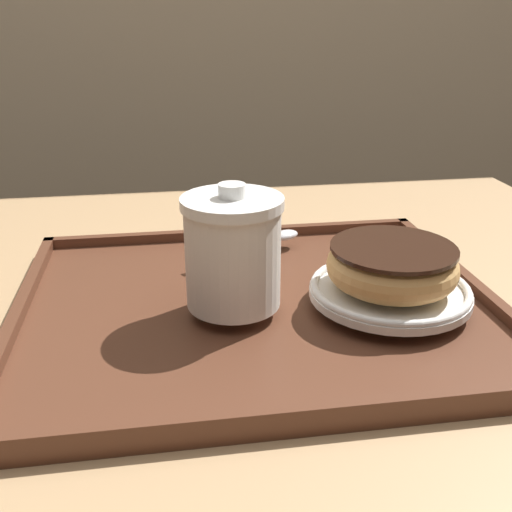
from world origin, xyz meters
name	(u,v)px	position (x,y,z in m)	size (l,w,h in m)	color
cafe_table	(280,436)	(0.00, 0.00, 0.57)	(0.97, 0.89, 0.75)	tan
serving_tray	(256,307)	(-0.03, -0.02, 0.76)	(0.48, 0.39, 0.02)	#512D1E
coffee_cup_front	(233,251)	(-0.06, -0.04, 0.83)	(0.10, 0.10, 0.12)	white
plate_with_chocolate_donut	(390,290)	(0.10, -0.05, 0.78)	(0.16, 0.16, 0.01)	white
donut_chocolate_glazed	(392,265)	(0.10, -0.05, 0.81)	(0.13, 0.13, 0.04)	tan
spoon	(270,240)	(0.01, 0.12, 0.78)	(0.14, 0.08, 0.01)	silver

